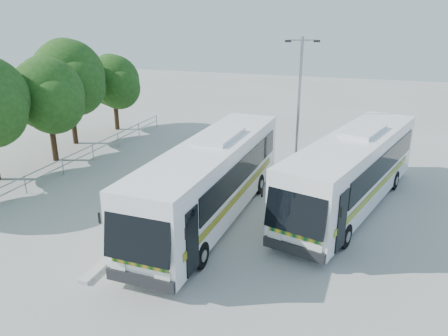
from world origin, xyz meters
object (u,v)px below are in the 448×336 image
(tree_far_c, at_px, (48,94))
(lamppost, at_px, (299,100))
(coach_main, at_px, (211,178))
(coach_adjacent, at_px, (353,170))
(tree_far_d, at_px, (69,76))
(tree_far_e, at_px, (114,81))

(tree_far_c, height_order, lamppost, lamppost)
(coach_main, bearing_deg, coach_adjacent, 31.19)
(tree_far_c, distance_m, lamppost, 15.10)
(tree_far_d, height_order, lamppost, lamppost)
(tree_far_e, bearing_deg, tree_far_d, -98.63)
(tree_far_c, relative_size, lamppost, 0.84)
(tree_far_c, height_order, tree_far_e, tree_far_c)
(tree_far_c, height_order, coach_adjacent, tree_far_c)
(tree_far_c, relative_size, tree_far_e, 1.10)
(tree_far_d, xyz_separation_m, coach_main, (13.46, -8.40, -2.88))
(tree_far_d, bearing_deg, tree_far_c, -72.17)
(tree_far_c, relative_size, coach_adjacent, 0.51)
(tree_far_e, bearing_deg, lamppost, -19.51)
(tree_far_c, height_order, coach_main, tree_far_c)
(tree_far_c, distance_m, tree_far_d, 3.93)
(coach_main, distance_m, coach_adjacent, 6.78)
(coach_adjacent, xyz_separation_m, lamppost, (-3.36, 4.18, 2.35))
(tree_far_e, distance_m, coach_adjacent, 21.13)
(coach_main, bearing_deg, tree_far_e, 136.94)
(lamppost, bearing_deg, coach_adjacent, -67.84)
(coach_main, distance_m, lamppost, 8.23)
(lamppost, bearing_deg, tree_far_e, 143.89)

